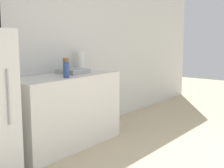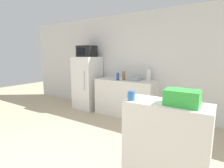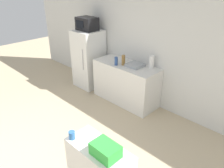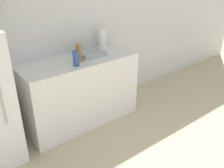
% 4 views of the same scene
% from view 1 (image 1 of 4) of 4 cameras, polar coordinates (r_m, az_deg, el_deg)
% --- Properties ---
extents(wall_back, '(8.00, 0.06, 2.60)m').
position_cam_1_polar(wall_back, '(4.33, -10.39, 7.19)').
color(wall_back, silver).
rests_on(wall_back, ground_plane).
extents(counter, '(1.53, 0.63, 0.92)m').
position_cam_1_polar(counter, '(4.06, -8.69, -4.87)').
color(counter, silver).
rests_on(counter, ground_plane).
extents(sink_basin, '(0.33, 0.33, 0.06)m').
position_cam_1_polar(sink_basin, '(4.15, -7.18, 2.35)').
color(sink_basin, '#9EA3A8').
rests_on(sink_basin, counter).
extents(bottle_tall, '(0.08, 0.08, 0.22)m').
position_cam_1_polar(bottle_tall, '(3.89, -8.40, 3.09)').
color(bottle_tall, olive).
rests_on(bottle_tall, counter).
extents(bottle_short, '(0.07, 0.07, 0.18)m').
position_cam_1_polar(bottle_short, '(3.74, -8.35, 2.55)').
color(bottle_short, '#2D4C8C').
rests_on(bottle_short, counter).
extents(paper_towel_roll, '(0.11, 0.11, 0.28)m').
position_cam_1_polar(paper_towel_roll, '(4.47, -5.81, 4.22)').
color(paper_towel_roll, white).
rests_on(paper_towel_roll, counter).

